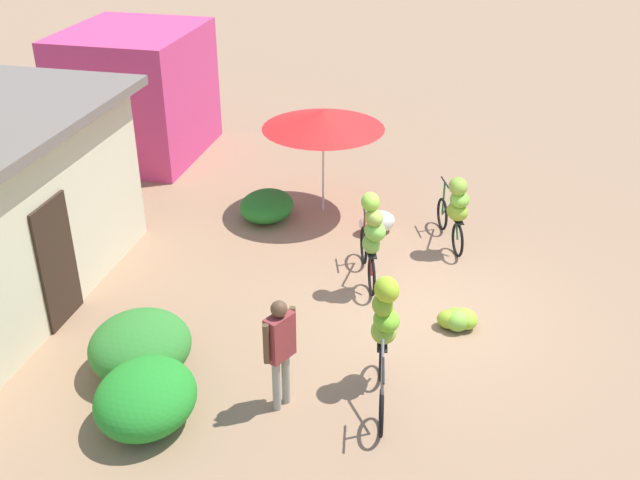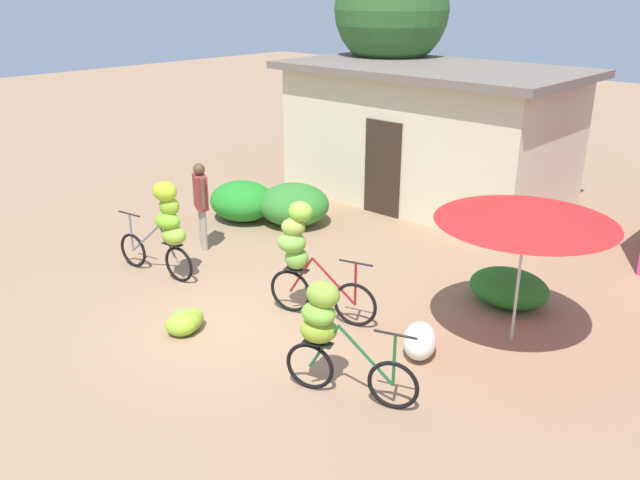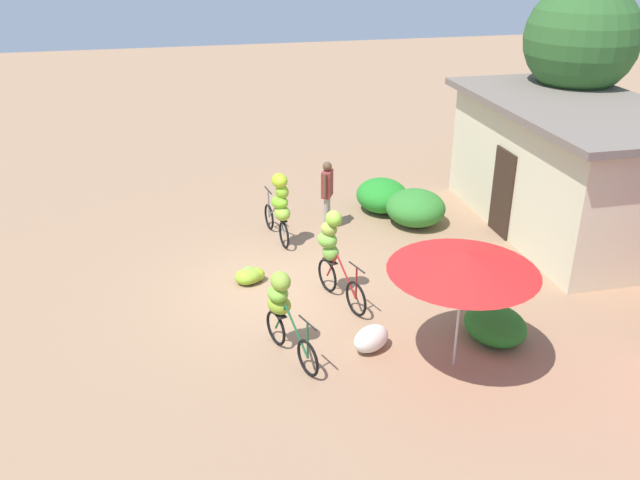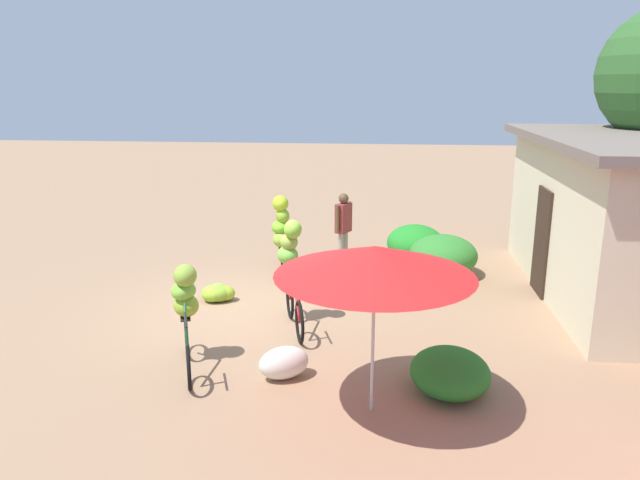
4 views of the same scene
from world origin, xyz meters
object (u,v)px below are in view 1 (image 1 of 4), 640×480
(bicycle_center_loaded, at_px, (456,206))
(banana_pile_on_ground, at_px, (457,319))
(produce_sack, at_px, (377,222))
(person_vendor, at_px, (280,344))
(bicycle_leftmost, at_px, (384,327))
(bicycle_near_pile, at_px, (371,234))
(shop_pink, at_px, (137,93))
(market_umbrella, at_px, (323,119))

(bicycle_center_loaded, xyz_separation_m, banana_pile_on_ground, (-2.48, -0.25, -0.71))
(bicycle_center_loaded, xyz_separation_m, produce_sack, (0.33, 1.44, -0.64))
(produce_sack, bearing_deg, banana_pile_on_ground, -148.91)
(bicycle_center_loaded, xyz_separation_m, person_vendor, (-4.79, 1.88, 0.13))
(bicycle_leftmost, xyz_separation_m, person_vendor, (-0.68, 1.23, 0.01))
(bicycle_near_pile, bearing_deg, bicycle_center_loaded, -37.70)
(shop_pink, relative_size, market_umbrella, 1.36)
(bicycle_leftmost, xyz_separation_m, bicycle_center_loaded, (4.12, -0.65, -0.12))
(produce_sack, bearing_deg, market_umbrella, 59.50)
(market_umbrella, relative_size, bicycle_near_pile, 1.35)
(person_vendor, bearing_deg, shop_pink, 35.26)
(market_umbrella, height_order, produce_sack, market_umbrella)
(shop_pink, relative_size, banana_pile_on_ground, 4.44)
(shop_pink, xyz_separation_m, bicycle_center_loaded, (-3.14, -7.49, -0.58))
(bicycle_leftmost, bearing_deg, market_umbrella, 21.10)
(shop_pink, distance_m, bicycle_leftmost, 9.98)
(market_umbrella, relative_size, bicycle_center_loaded, 1.49)
(produce_sack, bearing_deg, bicycle_near_pile, -174.29)
(bicycle_near_pile, height_order, banana_pile_on_ground, bicycle_near_pile)
(bicycle_leftmost, height_order, bicycle_center_loaded, bicycle_leftmost)
(person_vendor, bearing_deg, bicycle_center_loaded, -21.41)
(bicycle_leftmost, distance_m, bicycle_center_loaded, 4.17)
(banana_pile_on_ground, xyz_separation_m, person_vendor, (-2.32, 2.13, 0.85))
(banana_pile_on_ground, distance_m, person_vendor, 3.26)
(shop_pink, xyz_separation_m, banana_pile_on_ground, (-5.62, -7.74, -1.29))
(produce_sack, bearing_deg, bicycle_leftmost, -169.95)
(bicycle_leftmost, bearing_deg, bicycle_near_pile, 13.35)
(shop_pink, distance_m, banana_pile_on_ground, 9.65)
(shop_pink, height_order, bicycle_leftmost, shop_pink)
(shop_pink, height_order, banana_pile_on_ground, shop_pink)
(shop_pink, relative_size, bicycle_center_loaded, 2.03)
(bicycle_leftmost, bearing_deg, shop_pink, 43.29)
(banana_pile_on_ground, relative_size, person_vendor, 0.44)
(bicycle_leftmost, distance_m, person_vendor, 1.40)
(shop_pink, xyz_separation_m, bicycle_leftmost, (-7.26, -6.84, -0.46))
(market_umbrella, distance_m, person_vendor, 5.95)
(market_umbrella, bearing_deg, banana_pile_on_ground, -140.53)
(banana_pile_on_ground, bearing_deg, bicycle_center_loaded, 5.78)
(bicycle_leftmost, relative_size, produce_sack, 2.42)
(shop_pink, bearing_deg, bicycle_center_loaded, -112.75)
(market_umbrella, relative_size, person_vendor, 1.44)
(shop_pink, xyz_separation_m, market_umbrella, (-2.10, -4.85, 0.47))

